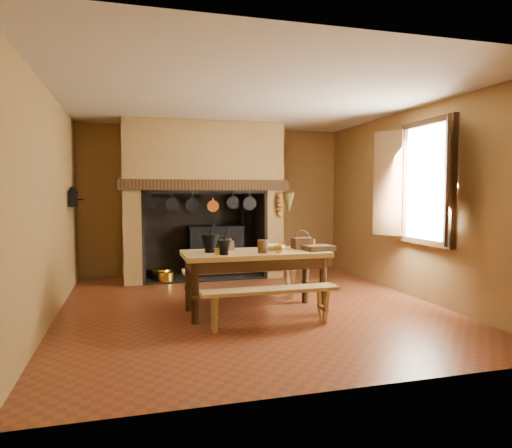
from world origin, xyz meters
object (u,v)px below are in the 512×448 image
at_px(wicker_basket, 302,243).
at_px(work_table, 255,261).
at_px(bench_front, 270,298).
at_px(mixing_bowl, 274,247).
at_px(iron_range, 216,250).
at_px(coffee_grinder, 228,245).

bearing_deg(wicker_basket, work_table, -172.74).
xyz_separation_m(bench_front, mixing_bowl, (0.26, 0.71, 0.50)).
bearing_deg(iron_range, bench_front, -89.73).
xyz_separation_m(iron_range, bench_front, (0.02, -3.43, -0.14)).
height_order(mixing_bowl, wicker_basket, wicker_basket).
bearing_deg(bench_front, coffee_grinder, 109.67).
height_order(iron_range, coffee_grinder, iron_range).
distance_m(work_table, coffee_grinder, 0.42).
bearing_deg(coffee_grinder, work_table, -48.20).
relative_size(bench_front, wicker_basket, 6.09).
bearing_deg(iron_range, work_table, -89.67).
xyz_separation_m(bench_front, coffee_grinder, (-0.31, 0.88, 0.53)).
relative_size(work_table, wicker_basket, 6.96).
distance_m(mixing_bowl, wicker_basket, 0.43).
xyz_separation_m(iron_range, wicker_basket, (0.71, -2.66, 0.40)).
relative_size(iron_range, wicker_basket, 6.02).
bearing_deg(coffee_grinder, wicker_basket, -21.02).
xyz_separation_m(iron_range, mixing_bowl, (0.28, -2.73, 0.36)).
height_order(bench_front, coffee_grinder, coffee_grinder).
height_order(bench_front, wicker_basket, wicker_basket).
distance_m(iron_range, coffee_grinder, 2.60).
distance_m(bench_front, wicker_basket, 1.17).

